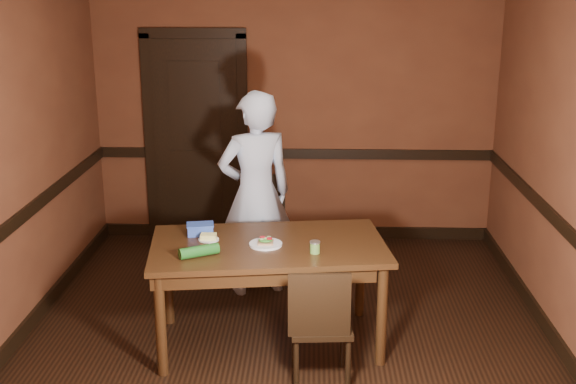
# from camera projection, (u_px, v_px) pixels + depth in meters

# --- Properties ---
(floor) EXTENTS (4.00, 4.50, 0.01)m
(floor) POSITION_uv_depth(u_px,v_px,m) (286.00, 338.00, 5.44)
(floor) COLOR black
(floor) RESTS_ON ground
(wall_back) EXTENTS (4.00, 0.02, 2.70)m
(wall_back) POSITION_uv_depth(u_px,v_px,m) (295.00, 110.00, 7.22)
(wall_back) COLOR brown
(wall_back) RESTS_ON ground
(wall_front) EXTENTS (4.00, 0.02, 2.70)m
(wall_front) POSITION_uv_depth(u_px,v_px,m) (265.00, 303.00, 2.91)
(wall_front) COLOR brown
(wall_front) RESTS_ON ground
(wall_left) EXTENTS (0.02, 4.50, 2.70)m
(wall_left) POSITION_uv_depth(u_px,v_px,m) (6.00, 163.00, 5.13)
(wall_left) COLOR brown
(wall_left) RESTS_ON ground
(wall_right) EXTENTS (0.02, 4.50, 2.70)m
(wall_right) POSITION_uv_depth(u_px,v_px,m) (574.00, 168.00, 4.99)
(wall_right) COLOR brown
(wall_right) RESTS_ON ground
(dado_back) EXTENTS (4.00, 0.03, 0.10)m
(dado_back) POSITION_uv_depth(u_px,v_px,m) (295.00, 154.00, 7.33)
(dado_back) COLOR black
(dado_back) RESTS_ON ground
(dado_left) EXTENTS (0.03, 4.50, 0.10)m
(dado_left) POSITION_uv_depth(u_px,v_px,m) (15.00, 222.00, 5.26)
(dado_left) COLOR black
(dado_left) RESTS_ON ground
(dado_right) EXTENTS (0.03, 4.50, 0.10)m
(dado_right) POSITION_uv_depth(u_px,v_px,m) (565.00, 229.00, 5.12)
(dado_right) COLOR black
(dado_right) RESTS_ON ground
(baseboard_back) EXTENTS (4.00, 0.03, 0.12)m
(baseboard_back) POSITION_uv_depth(u_px,v_px,m) (294.00, 232.00, 7.57)
(baseboard_back) COLOR black
(baseboard_back) RESTS_ON ground
(baseboard_left) EXTENTS (0.03, 4.50, 0.12)m
(baseboard_left) POSITION_uv_depth(u_px,v_px,m) (27.00, 327.00, 5.50)
(baseboard_left) COLOR black
(baseboard_left) RESTS_ON ground
(baseboard_right) EXTENTS (0.03, 4.50, 0.12)m
(baseboard_right) POSITION_uv_depth(u_px,v_px,m) (553.00, 336.00, 5.36)
(baseboard_right) COLOR black
(baseboard_right) RESTS_ON ground
(door) EXTENTS (1.05, 0.07, 2.20)m
(door) POSITION_uv_depth(u_px,v_px,m) (196.00, 135.00, 7.29)
(door) COLOR black
(door) RESTS_ON ground
(dining_table) EXTENTS (1.78, 1.15, 0.78)m
(dining_table) POSITION_uv_depth(u_px,v_px,m) (269.00, 293.00, 5.28)
(dining_table) COLOR black
(dining_table) RESTS_ON floor
(chair_far) EXTENTS (0.44, 0.44, 0.92)m
(chair_far) POSITION_uv_depth(u_px,v_px,m) (261.00, 229.00, 6.45)
(chair_far) COLOR black
(chair_far) RESTS_ON floor
(chair_near) EXTENTS (0.42, 0.42, 0.85)m
(chair_near) POSITION_uv_depth(u_px,v_px,m) (321.00, 323.00, 4.76)
(chair_near) COLOR black
(chair_near) RESTS_ON floor
(person) EXTENTS (0.75, 0.62, 1.75)m
(person) POSITION_uv_depth(u_px,v_px,m) (255.00, 194.00, 6.05)
(person) COLOR silver
(person) RESTS_ON floor
(sandwich_plate) EXTENTS (0.24, 0.24, 0.06)m
(sandwich_plate) POSITION_uv_depth(u_px,v_px,m) (266.00, 243.00, 5.13)
(sandwich_plate) COLOR silver
(sandwich_plate) RESTS_ON dining_table
(sauce_jar) EXTENTS (0.07, 0.07, 0.09)m
(sauce_jar) POSITION_uv_depth(u_px,v_px,m) (315.00, 247.00, 4.98)
(sauce_jar) COLOR #567E33
(sauce_jar) RESTS_ON dining_table
(cheese_saucer) EXTENTS (0.15, 0.15, 0.05)m
(cheese_saucer) POSITION_uv_depth(u_px,v_px,m) (209.00, 238.00, 5.23)
(cheese_saucer) COLOR silver
(cheese_saucer) RESTS_ON dining_table
(food_tub) EXTENTS (0.22, 0.17, 0.08)m
(food_tub) POSITION_uv_depth(u_px,v_px,m) (200.00, 229.00, 5.34)
(food_tub) COLOR blue
(food_tub) RESTS_ON dining_table
(wrapped_veg) EXTENTS (0.28, 0.20, 0.08)m
(wrapped_veg) POSITION_uv_depth(u_px,v_px,m) (199.00, 251.00, 4.91)
(wrapped_veg) COLOR #1B5419
(wrapped_veg) RESTS_ON dining_table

